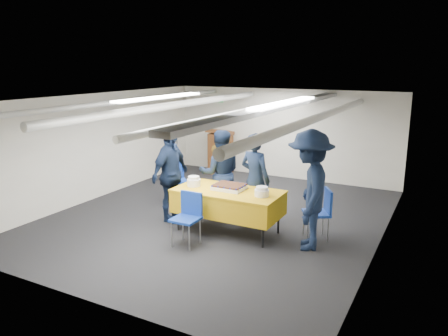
# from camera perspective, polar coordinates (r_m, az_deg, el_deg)

# --- Properties ---
(ground) EXTENTS (7.00, 7.00, 0.00)m
(ground) POSITION_cam_1_polar(r_m,az_deg,el_deg) (8.59, -0.75, -6.37)
(ground) COLOR black
(ground) RESTS_ON ground
(room_shell) EXTENTS (6.00, 7.00, 2.30)m
(room_shell) POSITION_cam_1_polar(r_m,az_deg,el_deg) (8.47, 1.10, 5.97)
(room_shell) COLOR silver
(room_shell) RESTS_ON ground
(serving_table) EXTENTS (1.88, 0.94, 0.77)m
(serving_table) POSITION_cam_1_polar(r_m,az_deg,el_deg) (7.68, 0.52, -4.42)
(serving_table) COLOR black
(serving_table) RESTS_ON ground
(sheet_cake) EXTENTS (0.54, 0.42, 0.09)m
(sheet_cake) POSITION_cam_1_polar(r_m,az_deg,el_deg) (7.65, 0.69, -2.47)
(sheet_cake) COLOR white
(sheet_cake) RESTS_ON serving_table
(plate_stack_left) EXTENTS (0.24, 0.24, 0.18)m
(plate_stack_left) POSITION_cam_1_polar(r_m,az_deg,el_deg) (7.87, -3.98, -1.77)
(plate_stack_left) COLOR white
(plate_stack_left) RESTS_ON serving_table
(plate_stack_right) EXTENTS (0.24, 0.24, 0.16)m
(plate_stack_right) POSITION_cam_1_polar(r_m,az_deg,el_deg) (7.28, 4.96, -3.12)
(plate_stack_right) COLOR white
(plate_stack_right) RESTS_ON serving_table
(podium) EXTENTS (0.62, 0.53, 1.25)m
(podium) POSITION_cam_1_polar(r_m,az_deg,el_deg) (11.75, -0.47, 2.18)
(podium) COLOR brown
(podium) RESTS_ON ground
(chair_near) EXTENTS (0.42, 0.42, 0.87)m
(chair_near) POSITION_cam_1_polar(r_m,az_deg,el_deg) (7.22, -4.68, -5.87)
(chair_near) COLOR gray
(chair_near) RESTS_ON ground
(chair_right) EXTENTS (0.57, 0.57, 0.87)m
(chair_right) POSITION_cam_1_polar(r_m,az_deg,el_deg) (7.59, 12.61, -5.19)
(chair_right) COLOR gray
(chair_right) RESTS_ON ground
(chair_left) EXTENTS (0.59, 0.59, 0.87)m
(chair_left) POSITION_cam_1_polar(r_m,az_deg,el_deg) (9.54, -6.33, -1.10)
(chair_left) COLOR gray
(chair_left) RESTS_ON ground
(sailor_a) EXTENTS (0.70, 0.54, 1.71)m
(sailor_a) POSITION_cam_1_polar(r_m,az_deg,el_deg) (8.00, 4.08, -1.49)
(sailor_a) COLOR black
(sailor_a) RESTS_ON ground
(sailor_b) EXTENTS (1.04, 0.98, 1.70)m
(sailor_b) POSITION_cam_1_polar(r_m,az_deg,el_deg) (8.46, -0.51, -0.68)
(sailor_b) COLOR black
(sailor_b) RESTS_ON ground
(sailor_c) EXTENTS (0.45, 1.06, 1.80)m
(sailor_c) POSITION_cam_1_polar(r_m,az_deg,el_deg) (8.21, -7.00, -0.85)
(sailor_c) COLOR black
(sailor_c) RESTS_ON ground
(sailor_d) EXTENTS (1.06, 1.41, 1.94)m
(sailor_d) POSITION_cam_1_polar(r_m,az_deg,el_deg) (7.05, 11.10, -2.85)
(sailor_d) COLOR black
(sailor_d) RESTS_ON ground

